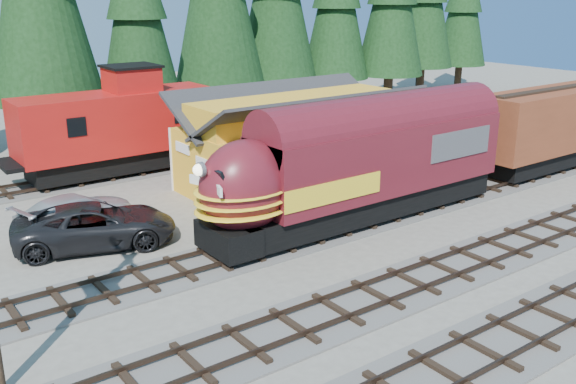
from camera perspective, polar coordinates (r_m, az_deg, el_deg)
ground at (r=28.07m, az=13.91°, el=-4.33°), size 120.00×120.00×0.00m
track_siding at (r=37.97m, az=19.06°, el=1.06°), size 68.00×3.20×0.33m
track_spur at (r=37.28m, az=-18.79°, el=0.80°), size 32.00×3.20×0.33m
depot at (r=34.48m, az=0.82°, el=5.42°), size 12.80×7.00×5.30m
locomotive at (r=28.57m, az=5.76°, el=1.93°), size 16.13×3.21×4.39m
boxcar at (r=41.55m, az=23.43°, el=5.65°), size 14.11×3.02×4.44m
caboose at (r=37.58m, az=-14.91°, el=5.62°), size 11.05×3.20×5.75m
pickup_truck_a at (r=27.70m, az=-16.76°, el=-2.86°), size 7.15×4.90×1.82m
pickup_truck_b at (r=29.99m, az=-18.33°, el=-1.69°), size 5.84×3.52×1.59m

